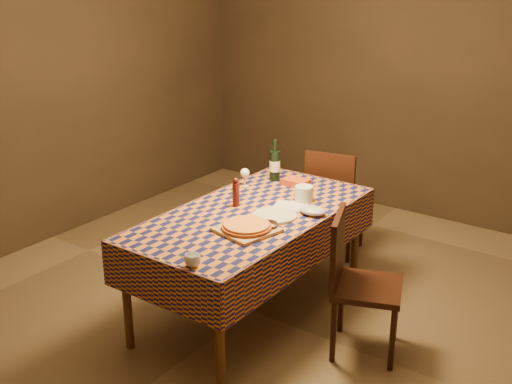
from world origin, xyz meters
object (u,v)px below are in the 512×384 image
cutting_board (247,230)px  bowl (268,226)px  chair_right (355,276)px  dining_table (252,222)px  white_plate (275,215)px  pizza (247,226)px  chair_far (333,197)px  wine_bottle (275,165)px

cutting_board → bowl: size_ratio=2.58×
chair_right → bowl: bearing=-161.3°
dining_table → white_plate: (0.17, 0.02, 0.08)m
cutting_board → chair_right: size_ratio=0.36×
dining_table → pizza: size_ratio=5.04×
pizza → bowl: pizza is taller
bowl → white_plate: bowl is taller
bowl → white_plate: bearing=111.8°
chair_right → pizza: bearing=-155.2°
bowl → chair_right: size_ratio=0.14×
cutting_board → chair_far: chair_far is taller
cutting_board → dining_table: bearing=120.4°
pizza → chair_right: chair_right is taller
bowl → chair_far: 1.40m
dining_table → chair_far: (-0.01, 1.17, -0.17)m
dining_table → chair_right: bearing=0.3°
white_plate → cutting_board: bearing=-91.2°
dining_table → pizza: bearing=-59.6°
pizza → cutting_board: bearing=-116.6°
cutting_board → bowl: bearing=50.6°
dining_table → white_plate: white_plate is taller
white_plate → pizza: bearing=-91.2°
pizza → wine_bottle: (-0.42, 0.93, 0.09)m
dining_table → pizza: 0.35m
pizza → wine_bottle: 1.03m
dining_table → bowl: bowl is taller
cutting_board → chair_right: chair_right is taller
bowl → chair_far: bearing=101.2°
wine_bottle → white_plate: wine_bottle is taller
wine_bottle → white_plate: size_ratio=1.11×
chair_far → chair_right: 1.42m
bowl → chair_right: bearing=18.7°
chair_far → chair_right: (0.81, -1.17, 0.00)m
pizza → chair_far: 1.49m
chair_right → white_plate: bearing=178.1°
wine_bottle → pizza: bearing=-65.9°
dining_table → bowl: size_ratio=14.26×
cutting_board → white_plate: 0.31m
bowl → cutting_board: bearing=-129.4°
cutting_board → chair_right: bearing=24.8°
white_plate → wine_bottle: bearing=124.3°
white_plate → chair_far: (-0.19, 1.15, -0.26)m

